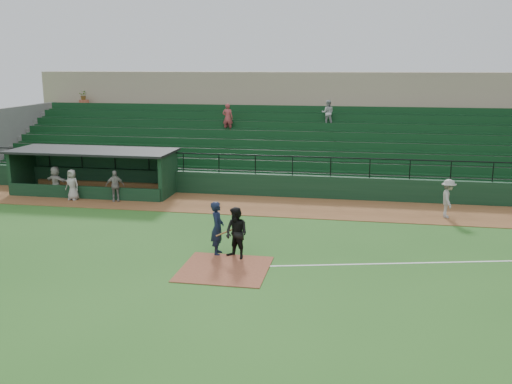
# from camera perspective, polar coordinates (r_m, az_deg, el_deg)

# --- Properties ---
(ground) EXTENTS (90.00, 90.00, 0.00)m
(ground) POSITION_cam_1_polar(r_m,az_deg,el_deg) (20.51, -2.56, -6.88)
(ground) COLOR #25551B
(ground) RESTS_ON ground
(warning_track) EXTENTS (40.00, 4.00, 0.03)m
(warning_track) POSITION_cam_1_polar(r_m,az_deg,el_deg) (28.03, 1.12, -1.42)
(warning_track) COLOR brown
(warning_track) RESTS_ON ground
(home_plate_dirt) EXTENTS (3.00, 3.00, 0.03)m
(home_plate_dirt) POSITION_cam_1_polar(r_m,az_deg,el_deg) (19.59, -3.23, -7.80)
(home_plate_dirt) COLOR brown
(home_plate_dirt) RESTS_ON ground
(foul_line) EXTENTS (17.49, 4.44, 0.01)m
(foul_line) POSITION_cam_1_polar(r_m,az_deg,el_deg) (21.47, 19.67, -6.72)
(foul_line) COLOR white
(foul_line) RESTS_ON ground
(stadium_structure) EXTENTS (38.00, 13.08, 6.40)m
(stadium_structure) POSITION_cam_1_polar(r_m,az_deg,el_deg) (35.83, 3.35, 5.42)
(stadium_structure) COLOR black
(stadium_structure) RESTS_ON ground
(dugout) EXTENTS (8.90, 3.20, 2.42)m
(dugout) POSITION_cam_1_polar(r_m,az_deg,el_deg) (32.19, -15.80, 2.36)
(dugout) COLOR black
(dugout) RESTS_ON ground
(batter_at_plate) EXTENTS (1.09, 0.80, 2.01)m
(batter_at_plate) POSITION_cam_1_polar(r_m,az_deg,el_deg) (20.82, -3.94, -3.68)
(batter_at_plate) COLOR black
(batter_at_plate) RESTS_ON ground
(umpire) EXTENTS (1.16, 1.09, 1.91)m
(umpire) POSITION_cam_1_polar(r_m,az_deg,el_deg) (20.33, -2.00, -4.22)
(umpire) COLOR black
(umpire) RESTS_ON ground
(runner) EXTENTS (0.67, 1.16, 1.79)m
(runner) POSITION_cam_1_polar(r_m,az_deg,el_deg) (27.12, 18.93, -0.63)
(runner) COLOR gray
(runner) RESTS_ON warning_track
(dugout_player_a) EXTENTS (1.02, 0.72, 1.61)m
(dugout_player_a) POSITION_cam_1_polar(r_m,az_deg,el_deg) (29.68, -14.14, 0.62)
(dugout_player_a) COLOR gray
(dugout_player_a) RESTS_ON warning_track
(dugout_player_b) EXTENTS (0.87, 0.66, 1.60)m
(dugout_player_b) POSITION_cam_1_polar(r_m,az_deg,el_deg) (30.59, -18.16, 0.71)
(dugout_player_b) COLOR #A29D97
(dugout_player_b) RESTS_ON warning_track
(dugout_player_c) EXTENTS (1.60, 0.92, 1.64)m
(dugout_player_c) POSITION_cam_1_polar(r_m,az_deg,el_deg) (31.60, -19.66, 1.01)
(dugout_player_c) COLOR #AAA59F
(dugout_player_c) RESTS_ON warning_track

